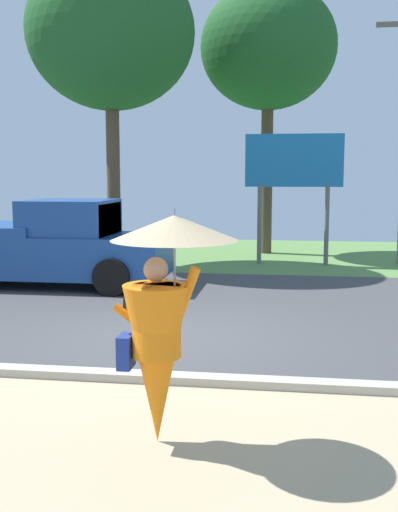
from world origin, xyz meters
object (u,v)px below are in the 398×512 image
(monk_pedestrian, at_px, (162,318))
(pickup_truck, at_px, (51,246))
(roadside_billboard, at_px, (294,170))
(tree_left_far, at_px, (111,33))
(tree_center_back, at_px, (268,48))

(monk_pedestrian, relative_size, pickup_truck, 0.41)
(roadside_billboard, bearing_deg, monk_pedestrian, -96.19)
(roadside_billboard, relative_size, tree_left_far, 0.43)
(pickup_truck, height_order, tree_center_back, tree_center_back)
(pickup_truck, xyz_separation_m, tree_center_back, (4.49, 6.27, 5.31))
(monk_pedestrian, height_order, pickup_truck, monk_pedestrian)
(roadside_billboard, distance_m, tree_center_back, 4.41)
(roadside_billboard, bearing_deg, tree_center_back, 108.82)
(monk_pedestrian, distance_m, pickup_truck, 8.57)
(monk_pedestrian, bearing_deg, tree_center_back, 97.09)
(pickup_truck, bearing_deg, monk_pedestrian, -62.97)
(monk_pedestrian, height_order, tree_center_back, tree_center_back)
(monk_pedestrian, distance_m, tree_left_far, 12.45)
(tree_left_far, height_order, tree_center_back, tree_left_far)
(monk_pedestrian, bearing_deg, tree_left_far, 117.06)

